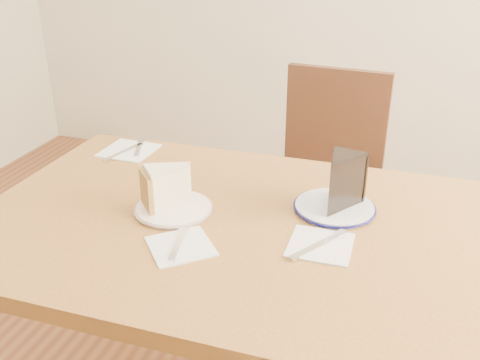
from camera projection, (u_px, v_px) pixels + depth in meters
name	position (u px, v px, depth m)	size (l,w,h in m)	color
table	(232.00, 255.00, 1.28)	(1.20, 0.80, 0.75)	brown
chair_far	(322.00, 185.00, 1.96)	(0.49, 0.49, 0.91)	black
plate_cream	(174.00, 209.00, 1.28)	(0.18, 0.18, 0.01)	white
plate_navy	(334.00, 207.00, 1.28)	(0.19, 0.19, 0.01)	white
carrot_cake	(170.00, 187.00, 1.27)	(0.07, 0.11, 0.09)	#F5E9CA
chocolate_cake	(339.00, 185.00, 1.25)	(0.08, 0.12, 0.12)	black
napkin_cream	(181.00, 246.00, 1.13)	(0.13, 0.13, 0.00)	white
napkin_navy	(320.00, 245.00, 1.14)	(0.13, 0.13, 0.00)	white
napkin_spare	(129.00, 150.00, 1.62)	(0.15, 0.15, 0.00)	white
fork_cream	(179.00, 242.00, 1.14)	(0.01, 0.14, 0.00)	silver
knife_navy	(319.00, 245.00, 1.13)	(0.02, 0.17, 0.00)	silver
fork_spare	(139.00, 148.00, 1.63)	(0.01, 0.14, 0.00)	white
knife_spare	(123.00, 152.00, 1.59)	(0.01, 0.16, 0.00)	silver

